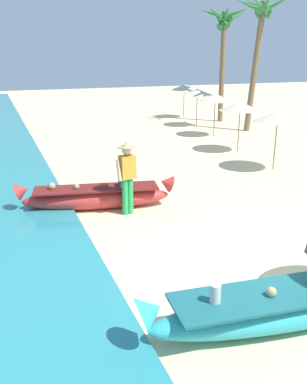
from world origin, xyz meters
The scene contains 11 objects.
ground_plane centered at (0.00, 0.00, 0.00)m, with size 80.00×80.00×0.00m, color beige.
boat_cyan_foreground centered at (-0.54, -1.24, 0.30)m, with size 4.95×1.24×0.86m.
boat_red_midground centered at (-2.17, 4.42, 0.31)m, with size 3.94×1.40×0.83m.
person_vendor_hatted centered at (-1.56, 3.78, 1.03)m, with size 0.58×0.44×1.78m.
parasol_row_0 centered at (4.19, 5.94, 1.75)m, with size 1.60×1.60×1.91m.
parasol_row_1 centered at (4.53, 8.73, 1.75)m, with size 1.60×1.60×1.91m.
parasol_row_2 centered at (5.19, 11.89, 1.75)m, with size 1.60×1.60×1.91m.
parasol_row_3 centered at (5.69, 14.70, 1.75)m, with size 1.60×1.60×1.91m.
parasol_row_4 centered at (6.32, 17.68, 1.75)m, with size 1.60×1.60×1.91m.
palm_tree_tall_inland centered at (7.59, 15.65, 4.89)m, with size 2.94×2.44×6.04m.
palm_tree_leaning_seaward centered at (7.76, 12.53, 5.09)m, with size 2.63×2.53×6.22m.
Camera 1 is at (-4.42, -5.44, 3.75)m, focal length 39.82 mm.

